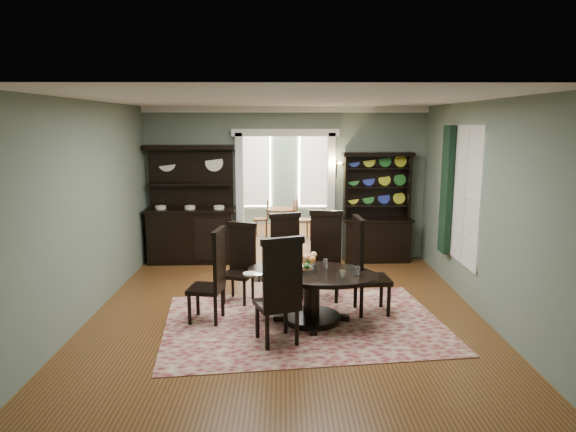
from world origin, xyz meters
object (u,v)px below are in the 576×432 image
Objects in this scene: dining_table at (312,287)px; parlor_table at (282,219)px; welsh_dresser at (376,222)px; sideboard at (191,222)px.

dining_table is 5.24m from parlor_table.
welsh_dresser reaches higher than dining_table.
dining_table is 2.69× the size of parlor_table.
welsh_dresser is 2.81× the size of parlor_table.
sideboard is at bearing 178.72° from welsh_dresser.
sideboard reaches higher than parlor_table.
welsh_dresser is (3.62, 0.03, -0.02)m from sideboard.
dining_table is at bearing -116.32° from welsh_dresser.
parlor_table is (1.76, 2.09, -0.33)m from sideboard.
sideboard is 3.62m from welsh_dresser.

